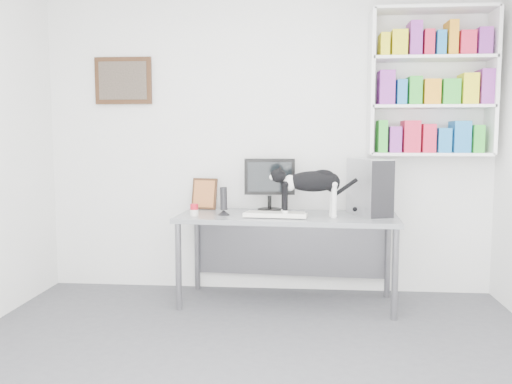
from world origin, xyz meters
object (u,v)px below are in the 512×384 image
monitor (270,184)px  leaning_print (204,193)px  desk (287,259)px  speaker (224,200)px  pc_tower (369,187)px  soup_can (194,210)px  cat (311,193)px  keyboard (276,215)px  bookshelf (431,83)px

monitor → leaning_print: bearing=170.7°
desk → speaker: 0.73m
pc_tower → soup_can: size_ratio=4.78×
pc_tower → cat: 0.52m
monitor → soup_can: size_ratio=4.78×
pc_tower → leaning_print: (-1.42, 0.24, -0.09)m
monitor → speaker: monitor is taller
keyboard → leaning_print: (-0.66, 0.42, 0.12)m
soup_can → cat: bearing=-0.6°
bookshelf → pc_tower: bearing=-156.6°
bookshelf → leaning_print: (-1.95, 0.01, -0.96)m
monitor → speaker: (-0.36, -0.29, -0.11)m
pc_tower → soup_can: pc_tower is taller
pc_tower → bookshelf: bearing=4.2°
pc_tower → leaning_print: size_ratio=1.63×
keyboard → leaning_print: bearing=151.9°
speaker → cat: (0.72, -0.07, 0.07)m
bookshelf → leaning_print: 2.17m
speaker → cat: 0.72m
keyboard → speaker: size_ratio=2.08×
leaning_print → cat: (0.94, -0.42, 0.05)m
monitor → speaker: size_ratio=1.92×
desk → leaning_print: (-0.75, 0.29, 0.52)m
desk → speaker: bearing=-171.2°
keyboard → speaker: (-0.43, 0.08, 0.10)m
monitor → keyboard: (0.07, -0.36, -0.21)m
monitor → cat: 0.50m
keyboard → desk: bearing=58.3°
monitor → cat: size_ratio=0.73×
cat → monitor: bearing=126.1°
desk → cat: (0.19, -0.12, 0.57)m
bookshelf → leaning_print: bearing=179.7°
desk → cat: size_ratio=2.84×
speaker → desk: bearing=-9.9°
pc_tower → soup_can: bearing=167.4°
keyboard → pc_tower: (0.77, 0.18, 0.21)m
pc_tower → cat: pc_tower is taller
bookshelf → monitor: size_ratio=2.66×
desk → monitor: size_ratio=3.86×
soup_can → cat: (0.95, -0.01, 0.15)m
leaning_print → cat: bearing=-11.7°
keyboard → speaker: 0.45m
leaning_print → monitor: bearing=6.5°
bookshelf → soup_can: size_ratio=12.71×
soup_can → pc_tower: bearing=6.7°
soup_can → keyboard: bearing=-1.3°
leaning_print → cat: 1.03m
bookshelf → monitor: bearing=-178.0°
speaker → pc_tower: bearing=-10.2°
bookshelf → monitor: 1.61m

